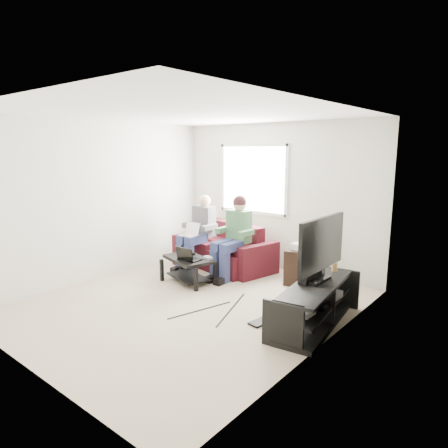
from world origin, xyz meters
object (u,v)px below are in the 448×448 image
(tv, at_px, (322,246))
(sofa, at_px, (225,252))
(coffee_table, at_px, (188,264))
(end_table, at_px, (299,266))
(subwoofer, at_px, (310,286))
(tv_stand, at_px, (315,307))

(tv, bearing_deg, sofa, 155.71)
(sofa, distance_m, coffee_table, 1.01)
(coffee_table, relative_size, tv, 0.86)
(tv, height_order, end_table, tv)
(subwoofer, bearing_deg, tv, -52.96)
(coffee_table, relative_size, subwoofer, 1.85)
(coffee_table, xyz_separation_m, end_table, (1.44, 1.06, -0.00))
(sofa, distance_m, tv_stand, 2.65)
(tv_stand, xyz_separation_m, subwoofer, (-0.37, 0.59, 0.02))
(end_table, bearing_deg, tv_stand, -53.39)
(sofa, bearing_deg, coffee_table, -88.21)
(sofa, relative_size, subwoofer, 3.68)
(tv_stand, relative_size, tv, 1.51)
(tv_stand, xyz_separation_m, tv, (-0.00, 0.10, 0.75))
(end_table, bearing_deg, subwoofer, -49.70)
(tv, xyz_separation_m, end_table, (-0.90, 1.12, -0.69))
(tv, distance_m, subwoofer, 0.96)
(sofa, xyz_separation_m, tv, (2.37, -1.07, 0.69))
(coffee_table, height_order, subwoofer, subwoofer)
(sofa, xyz_separation_m, tv_stand, (2.37, -1.17, -0.06))
(tv_stand, height_order, tv, tv)
(tv, relative_size, subwoofer, 2.17)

